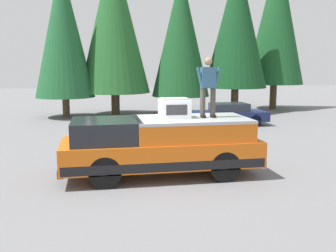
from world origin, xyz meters
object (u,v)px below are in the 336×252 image
pickup_truck (161,146)px  parked_car_navy (227,114)px  compressor_unit (174,108)px  person_on_truck_bed (208,86)px

pickup_truck → parked_car_navy: 9.90m
compressor_unit → parked_car_navy: 9.74m
person_on_truck_bed → parked_car_navy: person_on_truck_bed is taller
parked_car_navy → pickup_truck: bearing=149.9°
person_on_truck_bed → parked_car_navy: 9.52m
person_on_truck_bed → pickup_truck: bearing=89.1°
pickup_truck → person_on_truck_bed: size_ratio=3.28×
parked_car_navy → compressor_unit: bearing=151.7°
compressor_unit → parked_car_navy: size_ratio=0.20×
compressor_unit → person_on_truck_bed: 1.14m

